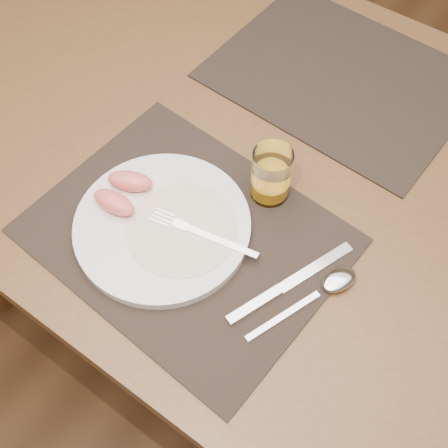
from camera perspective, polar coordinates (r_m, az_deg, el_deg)
ground at (r=1.61m, az=3.07°, el=-9.86°), size 5.00×5.00×0.00m
table at (r=1.03m, az=4.76°, el=4.47°), size 1.40×0.90×0.75m
placemat_near at (r=0.86m, az=-3.85°, el=-1.13°), size 0.47×0.38×0.00m
placemat_far at (r=1.10m, az=11.78°, el=14.46°), size 0.47×0.37×0.00m
plate at (r=0.86m, az=-6.27°, el=-0.19°), size 0.27×0.27×0.02m
plate_dressing at (r=0.84m, az=-4.33°, el=-0.41°), size 0.17×0.17×0.00m
fork at (r=0.84m, az=-3.02°, el=-0.68°), size 0.17×0.05×0.00m
knife at (r=0.81m, az=5.75°, el=-6.57°), size 0.09×0.21×0.01m
spoon at (r=0.82m, az=10.80°, el=-6.07°), size 0.09×0.19×0.01m
juice_glass at (r=0.87m, az=4.79°, el=4.86°), size 0.06×0.06×0.09m
grapefruit_wedges at (r=0.88m, az=-10.31°, el=3.26°), size 0.08×0.10×0.03m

